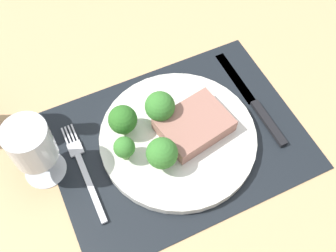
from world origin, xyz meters
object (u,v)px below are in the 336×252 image
object	(u,v)px
plate	(178,138)
knife	(255,104)
wine_glass	(32,146)
steak	(195,126)
fork	(84,170)

from	to	relation	value
plate	knife	xyz separation A→B (cm)	(15.99, 0.53, -0.50)
plate	knife	world-z (taller)	plate
wine_glass	steak	bearing A→B (deg)	-10.09
wine_glass	fork	bearing A→B (deg)	-27.19
fork	steak	bearing A→B (deg)	-6.47
plate	fork	bearing A→B (deg)	175.13
steak	wine_glass	bearing A→B (deg)	169.91
fork	wine_glass	world-z (taller)	wine_glass
plate	wine_glass	world-z (taller)	wine_glass
steak	wine_glass	distance (cm)	26.31
knife	wine_glass	bearing A→B (deg)	173.17
plate	fork	xyz separation A→B (cm)	(-16.69, 1.42, -0.55)
fork	knife	distance (cm)	32.70
plate	steak	world-z (taller)	steak
plate	wine_glass	distance (cm)	23.95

